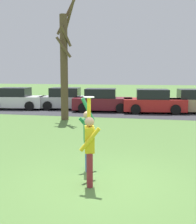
{
  "coord_description": "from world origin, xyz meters",
  "views": [
    {
      "loc": [
        1.39,
        -6.55,
        2.66
      ],
      "look_at": [
        -0.36,
        1.44,
        1.54
      ],
      "focal_mm": 45.86,
      "sensor_mm": 36.0,
      "label": 1
    }
  ],
  "objects_px": {
    "person_defender": "(88,135)",
    "parked_car_tan": "(196,102)",
    "person_catcher": "(90,145)",
    "parked_car_maroon": "(102,101)",
    "parked_car_red": "(154,102)",
    "frisbee_disc": "(89,97)",
    "parked_car_silver": "(67,99)",
    "parked_car_white": "(16,99)",
    "bare_tree_tall": "(64,63)"
  },
  "relations": [
    {
      "from": "person_defender",
      "to": "frisbee_disc",
      "type": "height_order",
      "value": "frisbee_disc"
    },
    {
      "from": "person_defender",
      "to": "bare_tree_tall",
      "type": "bearing_deg",
      "value": -173.84
    },
    {
      "from": "frisbee_disc",
      "to": "parked_car_red",
      "type": "xyz_separation_m",
      "value": [
        1.23,
        13.0,
        -1.37
      ]
    },
    {
      "from": "person_catcher",
      "to": "parked_car_silver",
      "type": "height_order",
      "value": "person_catcher"
    },
    {
      "from": "parked_car_white",
      "to": "parked_car_silver",
      "type": "xyz_separation_m",
      "value": [
        3.74,
        0.69,
        0.0
      ]
    },
    {
      "from": "frisbee_disc",
      "to": "parked_car_silver",
      "type": "height_order",
      "value": "frisbee_disc"
    },
    {
      "from": "parked_car_white",
      "to": "parked_car_tan",
      "type": "distance_m",
      "value": 12.93
    },
    {
      "from": "parked_car_white",
      "to": "parked_car_red",
      "type": "distance_m",
      "value": 10.12
    },
    {
      "from": "parked_car_red",
      "to": "parked_car_tan",
      "type": "bearing_deg",
      "value": 6.04
    },
    {
      "from": "person_defender",
      "to": "parked_car_white",
      "type": "relative_size",
      "value": 0.48
    },
    {
      "from": "frisbee_disc",
      "to": "parked_car_white",
      "type": "distance_m",
      "value": 15.78
    },
    {
      "from": "person_catcher",
      "to": "parked_car_maroon",
      "type": "relative_size",
      "value": 0.49
    },
    {
      "from": "parked_car_maroon",
      "to": "person_defender",
      "type": "bearing_deg",
      "value": -87.28
    },
    {
      "from": "parked_car_silver",
      "to": "parked_car_tan",
      "type": "height_order",
      "value": "same"
    },
    {
      "from": "frisbee_disc",
      "to": "parked_car_tan",
      "type": "bearing_deg",
      "value": 73.54
    },
    {
      "from": "frisbee_disc",
      "to": "parked_car_tan",
      "type": "xyz_separation_m",
      "value": [
        4.03,
        13.65,
        -1.37
      ]
    },
    {
      "from": "parked_car_white",
      "to": "parked_car_silver",
      "type": "height_order",
      "value": "same"
    },
    {
      "from": "parked_car_silver",
      "to": "parked_car_maroon",
      "type": "bearing_deg",
      "value": -19.2
    },
    {
      "from": "person_catcher",
      "to": "frisbee_disc",
      "type": "bearing_deg",
      "value": 0.0
    },
    {
      "from": "parked_car_red",
      "to": "bare_tree_tall",
      "type": "xyz_separation_m",
      "value": [
        -4.92,
        -4.02,
        2.5
      ]
    },
    {
      "from": "person_defender",
      "to": "parked_car_maroon",
      "type": "height_order",
      "value": "person_defender"
    },
    {
      "from": "parked_car_maroon",
      "to": "bare_tree_tall",
      "type": "bearing_deg",
      "value": -115.44
    },
    {
      "from": "person_catcher",
      "to": "parked_car_silver",
      "type": "bearing_deg",
      "value": 3.92
    },
    {
      "from": "bare_tree_tall",
      "to": "parked_car_tan",
      "type": "bearing_deg",
      "value": 31.18
    },
    {
      "from": "person_defender",
      "to": "parked_car_tan",
      "type": "bearing_deg",
      "value": 144.92
    },
    {
      "from": "frisbee_disc",
      "to": "bare_tree_tall",
      "type": "xyz_separation_m",
      "value": [
        -3.68,
        8.98,
        1.14
      ]
    },
    {
      "from": "person_defender",
      "to": "bare_tree_tall",
      "type": "relative_size",
      "value": 0.29
    },
    {
      "from": "parked_car_maroon",
      "to": "parked_car_tan",
      "type": "distance_m",
      "value": 6.38
    },
    {
      "from": "parked_car_white",
      "to": "frisbee_disc",
      "type": "bearing_deg",
      "value": -62.51
    },
    {
      "from": "person_defender",
      "to": "parked_car_maroon",
      "type": "bearing_deg",
      "value": 172.99
    },
    {
      "from": "person_catcher",
      "to": "person_defender",
      "type": "bearing_deg",
      "value": 0.0
    },
    {
      "from": "parked_car_maroon",
      "to": "parked_car_red",
      "type": "xyz_separation_m",
      "value": [
        3.56,
        -0.04,
        0.0
      ]
    },
    {
      "from": "bare_tree_tall",
      "to": "person_defender",
      "type": "bearing_deg",
      "value": -67.17
    },
    {
      "from": "parked_car_silver",
      "to": "parked_car_red",
      "type": "bearing_deg",
      "value": -12.75
    },
    {
      "from": "parked_car_white",
      "to": "parked_car_tan",
      "type": "xyz_separation_m",
      "value": [
        12.92,
        0.68,
        0.0
      ]
    },
    {
      "from": "frisbee_disc",
      "to": "parked_car_red",
      "type": "relative_size",
      "value": 0.06
    },
    {
      "from": "frisbee_disc",
      "to": "person_catcher",
      "type": "bearing_deg",
      "value": -73.33
    },
    {
      "from": "bare_tree_tall",
      "to": "parked_car_red",
      "type": "bearing_deg",
      "value": 39.29
    },
    {
      "from": "frisbee_disc",
      "to": "parked_car_tan",
      "type": "distance_m",
      "value": 14.3
    },
    {
      "from": "parked_car_white",
      "to": "parked_car_maroon",
      "type": "xyz_separation_m",
      "value": [
        6.56,
        0.07,
        0.0
      ]
    },
    {
      "from": "person_catcher",
      "to": "frisbee_disc",
      "type": "relative_size",
      "value": 8.05
    },
    {
      "from": "person_defender",
      "to": "parked_car_red",
      "type": "distance_m",
      "value": 12.29
    },
    {
      "from": "parked_car_silver",
      "to": "parked_car_maroon",
      "type": "xyz_separation_m",
      "value": [
        2.82,
        -0.61,
        0.0
      ]
    },
    {
      "from": "person_defender",
      "to": "parked_car_red",
      "type": "bearing_deg",
      "value": 156.43
    },
    {
      "from": "person_catcher",
      "to": "parked_car_red",
      "type": "bearing_deg",
      "value": -21.73
    },
    {
      "from": "person_defender",
      "to": "parked_car_white",
      "type": "xyz_separation_m",
      "value": [
        -8.64,
        12.16,
        -0.25
      ]
    },
    {
      "from": "bare_tree_tall",
      "to": "parked_car_silver",
      "type": "bearing_deg",
      "value": 107.4
    },
    {
      "from": "parked_car_silver",
      "to": "person_defender",
      "type": "bearing_deg",
      "value": -76.04
    },
    {
      "from": "person_defender",
      "to": "parked_car_silver",
      "type": "height_order",
      "value": "person_defender"
    },
    {
      "from": "frisbee_disc",
      "to": "parked_car_silver",
      "type": "xyz_separation_m",
      "value": [
        -5.15,
        13.65,
        -1.37
      ]
    }
  ]
}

